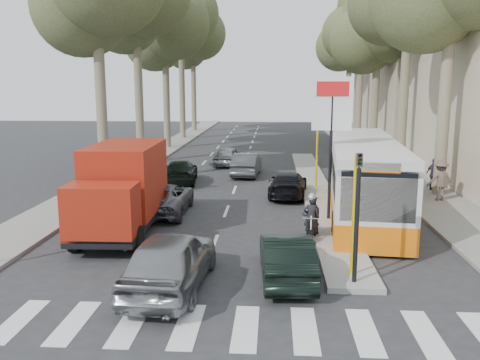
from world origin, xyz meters
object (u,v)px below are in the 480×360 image
object	(u,v)px
motorcycle	(311,218)
red_truck	(122,188)
city_bus	(363,174)
dark_hatchback	(286,256)
silver_hatchback	(171,260)

from	to	relation	value
motorcycle	red_truck	bearing A→B (deg)	-176.87
city_bus	motorcycle	bearing A→B (deg)	-116.47
dark_hatchback	city_bus	world-z (taller)	city_bus
dark_hatchback	motorcycle	world-z (taller)	motorcycle
silver_hatchback	motorcycle	size ratio (longest dim) A/B	2.37
dark_hatchback	motorcycle	size ratio (longest dim) A/B	1.99
silver_hatchback	red_truck	size ratio (longest dim) A/B	0.77
dark_hatchback	city_bus	xyz separation A→B (m)	(3.34, 7.63, 1.00)
silver_hatchback	dark_hatchback	distance (m)	3.18
city_bus	red_truck	bearing A→B (deg)	-153.19
dark_hatchback	red_truck	distance (m)	7.12
silver_hatchback	dark_hatchback	bearing A→B (deg)	-160.51
red_truck	silver_hatchback	bearing A→B (deg)	-62.91
dark_hatchback	red_truck	bearing A→B (deg)	-38.67
dark_hatchback	motorcycle	bearing A→B (deg)	-107.87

